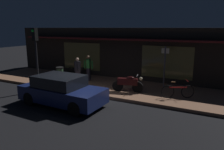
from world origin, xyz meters
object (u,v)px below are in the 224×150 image
Objects in this scene: sign_post at (165,64)px; trash_bin at (60,74)px; bicycle_extra at (178,91)px; person_photographer at (78,70)px; motorcycle at (128,83)px; bicycle_parked at (78,71)px; traffic_light_pole at (36,48)px; parked_car_far at (62,91)px; person_bystander at (88,67)px.

sign_post is 6.74m from trash_bin.
trash_bin is at bearing 179.08° from bicycle_extra.
person_photographer is 1.80× the size of trash_bin.
bicycle_parked is (-4.80, 2.05, -0.14)m from motorcycle.
bicycle_parked is 0.64× the size of sign_post.
person_photographer reaches higher than bicycle_extra.
person_photographer is (-3.44, 0.10, 0.38)m from motorcycle.
bicycle_parked is 0.93× the size of person_photographer.
traffic_light_pole reaches higher than motorcycle.
sign_post reaches higher than motorcycle.
motorcycle is at bearing 53.47° from parked_car_far.
traffic_light_pole reaches higher than sign_post.
parked_car_far reaches higher than motorcycle.
bicycle_extra is at bearing 0.26° from person_photographer.
person_bystander is at bearing 106.22° from parked_car_far.
traffic_light_pole reaches higher than bicycle_extra.
bicycle_parked is 1.66× the size of trash_bin.
sign_post reaches higher than trash_bin.
bicycle_extra is 0.42× the size of traffic_light_pole.
person_photographer is 2.77m from traffic_light_pole.
sign_post is at bearing 20.17° from person_photographer.
person_bystander reaches higher than bicycle_extra.
parked_car_far reaches higher than trash_bin.
sign_post is at bearing 52.10° from motorcycle.
traffic_light_pole is (-0.06, -3.84, 1.97)m from bicycle_parked.
traffic_light_pole is at bearing -126.91° from person_photographer.
person_photographer is (-6.06, -0.03, 0.52)m from bicycle_extra.
bicycle_parked is at bearing 83.99° from trash_bin.
motorcycle is at bearing -23.15° from bicycle_parked.
bicycle_extra is 5.70m from parked_car_far.
parked_car_far is at bearing -127.07° from sign_post.
person_bystander reaches higher than bicycle_parked.
motorcycle is 0.40× the size of parked_car_far.
bicycle_parked is 7.67m from bicycle_extra.
parked_car_far is (1.26, -3.04, -0.32)m from person_photographer.
bicycle_extra is 0.62× the size of sign_post.
parked_car_far is (1.22, -4.19, -0.32)m from person_bystander.
bicycle_extra is at bearing -0.92° from trash_bin.
person_photographer is 5.27m from sign_post.
sign_post is (6.28, -0.14, 1.00)m from bicycle_parked.
trash_bin is 0.26× the size of traffic_light_pole.
motorcycle is 4.99m from trash_bin.
parked_car_far is at bearing -67.50° from person_photographer.
parked_car_far is (2.68, -1.15, -1.77)m from traffic_light_pole.
bicycle_extra is 0.36× the size of parked_car_far.
trash_bin reaches higher than bicycle_parked.
person_photographer is at bearing -159.83° from sign_post.
bicycle_extra is at bearing -14.53° from bicycle_parked.
trash_bin is (-1.55, 0.15, -0.41)m from person_photographer.
person_bystander is 1.80× the size of trash_bin.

